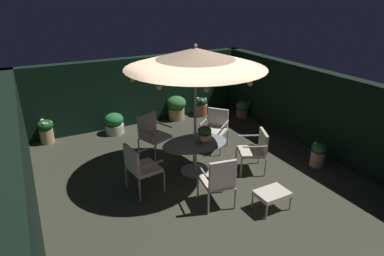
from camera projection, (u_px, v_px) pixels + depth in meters
ground_plane at (197, 175)px, 7.19m from camera, size 6.95×7.55×0.02m
hedge_backdrop_rear at (139, 90)px, 9.77m from camera, size 6.95×0.30×1.97m
hedge_backdrop_left at (20, 172)px, 5.38m from camera, size 0.30×7.55×1.97m
hedge_backdrop_right at (314, 109)px, 8.23m from camera, size 0.30×7.55×1.97m
patio_dining_table at (195, 150)px, 7.13m from camera, size 1.46×0.99×0.71m
patio_umbrella at (195, 58)px, 6.37m from camera, size 2.81×2.81×2.79m
centerpiece_planter at (204, 133)px, 6.95m from camera, size 0.30×0.30×0.41m
patio_chair_north at (152, 132)px, 7.91m from camera, size 0.80×0.79×1.00m
patio_chair_northeast at (140, 165)px, 6.40m from camera, size 0.65×0.71×0.99m
patio_chair_east at (219, 179)px, 5.94m from camera, size 0.65×0.68×1.02m
patio_chair_southeast at (256, 148)px, 7.20m from camera, size 0.76×0.78×0.93m
patio_chair_south at (216, 126)px, 8.25m from camera, size 0.84×0.83×0.99m
ottoman_footrest at (272, 194)px, 5.96m from camera, size 0.60×0.44×0.37m
potted_plant_left_near at (318, 154)px, 7.48m from camera, size 0.33×0.33×0.57m
potted_plant_back_left at (243, 108)px, 10.41m from camera, size 0.43×0.43×0.53m
potted_plant_right_near at (201, 107)px, 10.52m from camera, size 0.38×0.38×0.59m
potted_plant_front_corner at (176, 107)px, 10.20m from camera, size 0.60×0.60×0.74m
potted_plant_right_far at (114, 123)px, 9.20m from camera, size 0.53×0.53×0.59m
potted_plant_back_center at (46, 130)px, 8.59m from camera, size 0.40×0.40×0.64m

